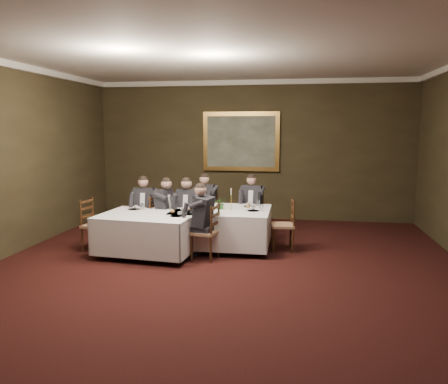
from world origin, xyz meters
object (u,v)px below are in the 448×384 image
(chair_main_endleft, at_px, (163,231))
(chair_sec_backright, at_px, (189,230))
(table_main, at_px, (222,225))
(diner_main_endleft, at_px, (163,220))
(diner_sec_backleft, at_px, (146,217))
(centerpiece, at_px, (221,203))
(diner_main_backright, at_px, (252,213))
(chair_main_endright, at_px, (283,236))
(diner_main_backleft, at_px, (206,212))
(candlestick, at_px, (231,201))
(diner_sec_endright, at_px, (205,231))
(chair_sec_backleft, at_px, (146,228))
(chair_sec_endright, at_px, (206,243))
(chair_main_backleft, at_px, (206,222))
(painting, at_px, (241,142))
(chair_sec_endleft, at_px, (96,236))
(diner_sec_backright, at_px, (188,219))
(table_second, at_px, (149,231))
(chair_main_backright, at_px, (252,224))

(chair_main_endleft, bearing_deg, chair_sec_backright, 117.65)
(table_main, relative_size, chair_main_endleft, 1.88)
(diner_main_endleft, bearing_deg, diner_sec_backleft, -109.16)
(centerpiece, bearing_deg, diner_main_backright, 61.45)
(table_main, relative_size, chair_main_endright, 1.88)
(diner_main_backleft, bearing_deg, candlestick, 137.05)
(diner_main_backright, height_order, diner_sec_endright, same)
(chair_sec_backleft, bearing_deg, diner_sec_endright, 146.63)
(chair_main_endright, distance_m, chair_sec_endright, 1.56)
(table_main, xyz_separation_m, chair_main_endleft, (-1.18, -0.01, -0.17))
(centerpiece, distance_m, candlestick, 0.21)
(diner_main_backleft, bearing_deg, chair_sec_backright, 87.08)
(chair_main_backleft, height_order, painting, painting)
(chair_main_endright, bearing_deg, chair_sec_backright, 78.23)
(diner_sec_backleft, bearing_deg, chair_sec_endleft, 50.74)
(chair_sec_backright, relative_size, candlestick, 2.35)
(table_main, height_order, chair_sec_backright, chair_sec_backright)
(diner_sec_backright, bearing_deg, diner_main_backright, -138.05)
(table_second, xyz_separation_m, diner_main_endleft, (0.07, 0.68, 0.06))
(chair_sec_endright, height_order, diner_sec_endright, diner_sec_endright)
(diner_main_backleft, height_order, chair_main_backright, diner_main_backleft)
(chair_main_endright, xyz_separation_m, painting, (-1.18, 2.86, 1.70))
(centerpiece, bearing_deg, chair_sec_backleft, 171.82)
(chair_sec_backright, bearing_deg, centerpiece, 175.55)
(diner_main_backright, xyz_separation_m, centerpiece, (-0.51, -0.95, 0.38))
(table_second, distance_m, diner_main_backright, 2.39)
(diner_sec_backleft, bearing_deg, chair_sec_backleft, -90.00)
(table_second, distance_m, chair_main_endright, 2.53)
(painting, bearing_deg, chair_main_backleft, -104.90)
(chair_main_backright, height_order, chair_main_endright, same)
(table_second, distance_m, chair_sec_endright, 1.11)
(diner_main_backright, xyz_separation_m, chair_sec_endleft, (-2.83, -1.54, -0.23))
(chair_main_backright, relative_size, chair_main_endright, 1.00)
(chair_main_backright, height_order, centerpiece, centerpiece)
(diner_sec_backright, bearing_deg, candlestick, 178.72)
(candlestick, bearing_deg, diner_main_endleft, -179.41)
(chair_main_backright, relative_size, chair_sec_endleft, 1.00)
(chair_main_backright, bearing_deg, diner_main_endleft, 37.64)
(table_second, xyz_separation_m, diner_main_backleft, (0.73, 1.63, 0.06))
(chair_sec_backright, height_order, painting, painting)
(diner_sec_backright, xyz_separation_m, chair_sec_endright, (0.55, -0.93, -0.23))
(table_second, bearing_deg, diner_main_endleft, 84.11)
(table_main, bearing_deg, diner_main_backleft, 118.45)
(diner_main_endleft, relative_size, chair_main_endright, 1.35)
(chair_main_endright, height_order, diner_sec_endright, diner_sec_endright)
(table_second, bearing_deg, candlestick, 25.79)
(diner_main_backright, relative_size, diner_main_endleft, 1.00)
(table_second, height_order, chair_sec_backright, chair_sec_backright)
(chair_main_backright, height_order, chair_sec_backleft, same)
(diner_sec_backright, distance_m, centerpiece, 0.79)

